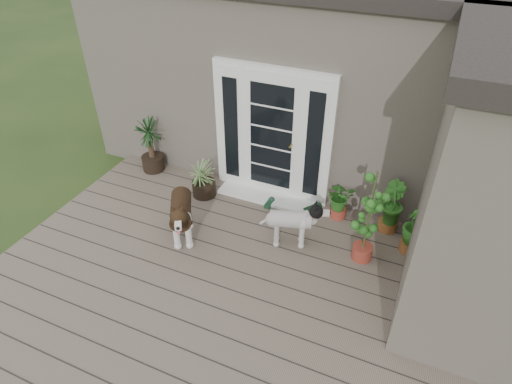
% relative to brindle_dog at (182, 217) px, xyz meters
% --- Properties ---
extents(deck, '(6.20, 4.60, 0.12)m').
position_rel_brindle_dog_xyz_m(deck, '(0.93, -0.63, -0.45)').
color(deck, '#6B5B4C').
rests_on(deck, ground).
extents(house_main, '(7.40, 4.00, 3.10)m').
position_rel_brindle_dog_xyz_m(house_main, '(0.93, 3.62, 1.04)').
color(house_main, '#665E54').
rests_on(house_main, ground).
extents(house_wing, '(1.60, 2.40, 3.10)m').
position_rel_brindle_dog_xyz_m(house_wing, '(3.83, 0.47, 1.04)').
color(house_wing, '#665E54').
rests_on(house_wing, ground).
extents(door_unit, '(1.90, 0.14, 2.15)m').
position_rel_brindle_dog_xyz_m(door_unit, '(0.73, 1.57, 0.69)').
color(door_unit, white).
rests_on(door_unit, deck).
extents(door_step, '(1.60, 0.40, 0.05)m').
position_rel_brindle_dog_xyz_m(door_step, '(0.73, 1.37, -0.36)').
color(door_step, white).
rests_on(door_step, deck).
extents(brindle_dog, '(0.81, 1.00, 0.77)m').
position_rel_brindle_dog_xyz_m(brindle_dog, '(0.00, 0.00, 0.00)').
color(brindle_dog, '#342213').
rests_on(brindle_dog, deck).
extents(white_dog, '(0.84, 0.56, 0.64)m').
position_rel_brindle_dog_xyz_m(white_dog, '(1.45, 0.50, -0.07)').
color(white_dog, silver).
rests_on(white_dog, deck).
extents(spider_plant, '(0.85, 0.85, 0.68)m').
position_rel_brindle_dog_xyz_m(spider_plant, '(-0.25, 1.06, -0.05)').
color(spider_plant, '#849F62').
rests_on(spider_plant, deck).
extents(yucca, '(0.97, 0.97, 1.06)m').
position_rel_brindle_dog_xyz_m(yucca, '(-1.46, 1.37, 0.14)').
color(yucca, black).
rests_on(yucca, deck).
extents(herb_a, '(0.55, 0.55, 0.52)m').
position_rel_brindle_dog_xyz_m(herb_a, '(1.93, 1.37, -0.13)').
color(herb_a, '#1D5A19').
rests_on(herb_a, deck).
extents(herb_b, '(0.56, 0.56, 0.60)m').
position_rel_brindle_dog_xyz_m(herb_b, '(2.68, 1.37, -0.09)').
color(herb_b, '#1A5D1B').
rests_on(herb_b, deck).
extents(herb_c, '(0.53, 0.53, 0.62)m').
position_rel_brindle_dog_xyz_m(herb_c, '(3.06, 1.04, -0.08)').
color(herb_c, '#1C631C').
rests_on(herb_c, deck).
extents(sapling, '(0.43, 0.43, 1.47)m').
position_rel_brindle_dog_xyz_m(sapling, '(2.46, 0.62, 0.35)').
color(sapling, '#164E17').
rests_on(sapling, deck).
extents(clog_left, '(0.14, 0.28, 0.08)m').
position_rel_brindle_dog_xyz_m(clog_left, '(0.85, 1.22, -0.35)').
color(clog_left, '#153420').
rests_on(clog_left, deck).
extents(clog_right, '(0.32, 0.36, 0.10)m').
position_rel_brindle_dog_xyz_m(clog_right, '(1.53, 1.35, -0.34)').
color(clog_right, black).
rests_on(clog_right, deck).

